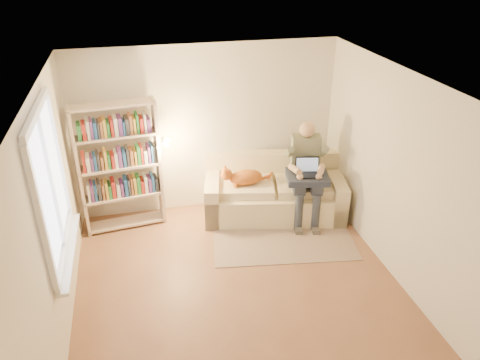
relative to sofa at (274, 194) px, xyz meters
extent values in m
plane|color=brown|center=(-0.95, -1.74, -0.33)|extent=(4.50, 4.50, 0.00)
cube|color=white|center=(-0.95, -1.74, 2.27)|extent=(4.00, 4.50, 0.02)
cube|color=silver|center=(-2.95, -1.74, 0.97)|extent=(0.02, 4.50, 2.60)
cube|color=silver|center=(1.05, -1.74, 0.97)|extent=(0.02, 4.50, 2.60)
cube|color=silver|center=(-0.95, 0.51, 0.97)|extent=(4.00, 0.02, 2.60)
cube|color=silver|center=(-0.95, -3.99, 0.97)|extent=(4.00, 0.02, 2.60)
plane|color=white|center=(-2.92, -1.54, 1.32)|extent=(0.00, 1.50, 1.50)
cube|color=white|center=(-2.91, -1.54, 2.11)|extent=(0.05, 1.50, 0.08)
cube|color=white|center=(-2.91, -1.54, 0.53)|extent=(0.05, 1.50, 0.08)
cube|color=white|center=(-2.91, -1.54, 1.32)|extent=(0.04, 0.05, 1.50)
cube|color=white|center=(-2.87, -1.54, 0.48)|extent=(0.12, 1.52, 0.04)
cube|color=beige|center=(-0.01, -0.04, -0.11)|extent=(2.29, 1.38, 0.45)
cube|color=beige|center=(0.07, 0.32, 0.35)|extent=(2.13, 0.65, 0.46)
cube|color=beige|center=(-0.95, 0.16, -0.01)|extent=(0.41, 0.98, 0.64)
cube|color=beige|center=(0.93, -0.24, -0.01)|extent=(0.41, 0.98, 0.64)
cube|color=beige|center=(-0.49, 0.00, 0.18)|extent=(1.02, 0.82, 0.13)
cube|color=beige|center=(0.45, -0.20, 0.18)|extent=(1.02, 0.82, 0.13)
cube|color=gray|center=(0.44, -0.10, 0.69)|extent=(0.46, 0.31, 0.58)
sphere|color=tan|center=(0.43, -0.13, 1.09)|extent=(0.23, 0.23, 0.23)
cube|color=#313745|center=(0.26, -0.35, 0.34)|extent=(0.26, 0.50, 0.18)
cube|color=#313745|center=(0.50, -0.40, 0.34)|extent=(0.26, 0.50, 0.18)
cylinder|color=#313745|center=(0.21, -0.57, -0.03)|extent=(0.12, 0.12, 0.60)
cylinder|color=#313745|center=(0.46, -0.63, -0.03)|extent=(0.12, 0.12, 0.60)
ellipsoid|color=orange|center=(-0.50, -0.03, 0.36)|extent=(0.55, 0.37, 0.23)
sphere|color=orange|center=(-0.79, -0.01, 0.44)|extent=(0.18, 0.18, 0.18)
cylinder|color=orange|center=(-0.22, -0.03, 0.31)|extent=(0.25, 0.10, 0.07)
cube|color=#242B3F|center=(0.40, -0.40, 0.45)|extent=(0.70, 0.61, 0.09)
cube|color=black|center=(0.39, -0.44, 0.50)|extent=(0.39, 0.31, 0.02)
cube|color=black|center=(0.42, -0.32, 0.62)|extent=(0.36, 0.15, 0.23)
plane|color=#8CA5CC|center=(0.42, -0.32, 0.62)|extent=(0.33, 0.15, 0.31)
cube|color=beige|center=(-2.84, 0.08, 0.64)|extent=(0.07, 0.30, 1.95)
cube|color=beige|center=(-1.73, 0.21, 0.64)|extent=(0.07, 0.30, 1.95)
cube|color=beige|center=(-2.29, 0.15, -0.28)|extent=(1.18, 0.42, 0.03)
cube|color=beige|center=(-2.29, 0.15, 0.20)|extent=(1.18, 0.42, 0.03)
cube|color=beige|center=(-2.29, 0.15, 0.67)|extent=(1.18, 0.42, 0.03)
cube|color=beige|center=(-2.29, 0.15, 1.14)|extent=(1.18, 0.42, 0.03)
cube|color=beige|center=(-2.29, 0.15, 1.58)|extent=(1.18, 0.42, 0.03)
cube|color=#1E4C8C|center=(-2.29, 0.15, 0.33)|extent=(1.01, 0.34, 0.23)
cube|color=#333338|center=(-2.29, 0.15, 0.80)|extent=(1.01, 0.34, 0.23)
cube|color=#995933|center=(-2.29, 0.15, 1.27)|extent=(1.01, 0.34, 0.23)
cylinder|color=silver|center=(-1.82, 0.20, 0.71)|extent=(0.11, 0.11, 0.04)
cone|color=silver|center=(-1.64, 0.09, 1.00)|extent=(0.14, 0.17, 0.16)
cube|color=gray|center=(-0.09, -0.77, -0.32)|extent=(2.17, 1.48, 0.01)
camera|label=1|loc=(-2.00, -6.12, 3.58)|focal=35.00mm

